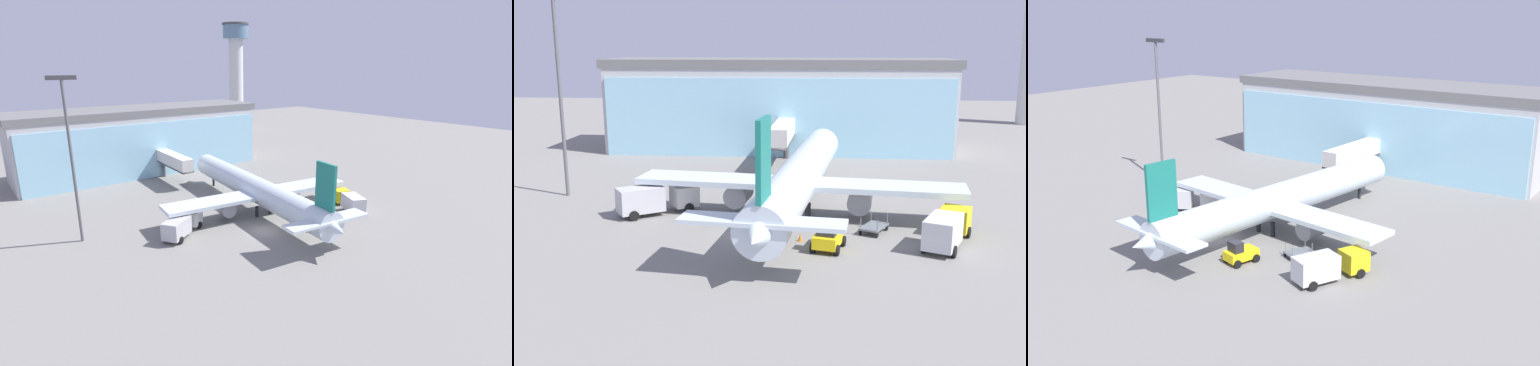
% 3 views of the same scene
% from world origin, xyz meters
% --- Properties ---
extents(ground, '(240.00, 240.00, 0.00)m').
position_xyz_m(ground, '(0.00, 0.00, 0.00)').
color(ground, gray).
extents(terminal_building, '(49.08, 13.85, 13.07)m').
position_xyz_m(terminal_building, '(0.00, 40.68, 6.53)').
color(terminal_building, '#B7B7B7').
rests_on(terminal_building, ground).
extents(jet_bridge, '(2.79, 12.99, 5.46)m').
position_xyz_m(jet_bridge, '(1.09, 28.63, 4.10)').
color(jet_bridge, silver).
rests_on(jet_bridge, ground).
extents(apron_light_mast, '(3.20, 0.40, 20.13)m').
position_xyz_m(apron_light_mast, '(-20.06, 11.49, 11.84)').
color(apron_light_mast, '#59595E').
rests_on(apron_light_mast, ground).
extents(airplane, '(29.43, 39.04, 10.68)m').
position_xyz_m(airplane, '(3.79, 6.64, 3.39)').
color(airplane, silver).
rests_on(airplane, ground).
extents(catering_truck, '(7.28, 5.92, 2.65)m').
position_xyz_m(catering_truck, '(-9.28, 5.41, 1.47)').
color(catering_truck, silver).
rests_on(catering_truck, ground).
extents(fuel_truck, '(5.03, 7.55, 2.65)m').
position_xyz_m(fuel_truck, '(15.37, -1.51, 1.47)').
color(fuel_truck, yellow).
rests_on(fuel_truck, ground).
extents(baggage_cart, '(2.69, 3.22, 1.50)m').
position_xyz_m(baggage_cart, '(10.11, 1.39, 0.50)').
color(baggage_cart, slate).
rests_on(baggage_cart, ground).
extents(pushback_tug, '(2.84, 3.55, 2.30)m').
position_xyz_m(pushback_tug, '(6.26, -3.12, 0.97)').
color(pushback_tug, yellow).
rests_on(pushback_tug, ground).
extents(safety_cone_nose, '(0.36, 0.36, 0.55)m').
position_xyz_m(safety_cone_nose, '(4.10, -1.24, 0.28)').
color(safety_cone_nose, orange).
rests_on(safety_cone_nose, ground).
extents(safety_cone_wingtip, '(0.36, 0.36, 0.55)m').
position_xyz_m(safety_cone_wingtip, '(-8.86, 6.04, 0.28)').
color(safety_cone_wingtip, orange).
rests_on(safety_cone_wingtip, ground).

